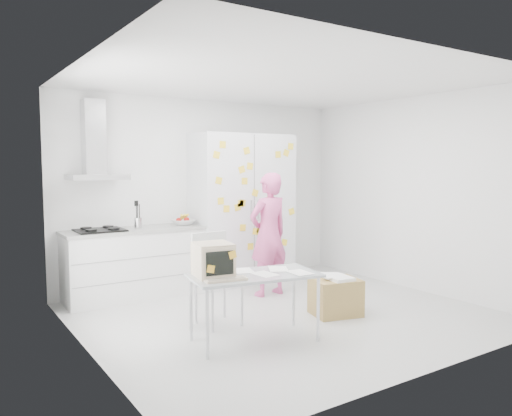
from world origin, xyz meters
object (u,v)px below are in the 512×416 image
person (269,234)px  cardboard_box (336,296)px  chair (215,272)px  desk (229,267)px

person → cardboard_box: 1.33m
person → chair: bearing=24.7°
desk → person: bearing=53.1°
person → chair: size_ratio=1.64×
desk → chair: (0.20, 0.65, -0.19)m
desk → chair: 0.70m
person → cardboard_box: person is taller
cardboard_box → person: bearing=96.9°
person → desk: (-1.38, -1.30, -0.06)m
person → chair: (-1.18, -0.66, -0.26)m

